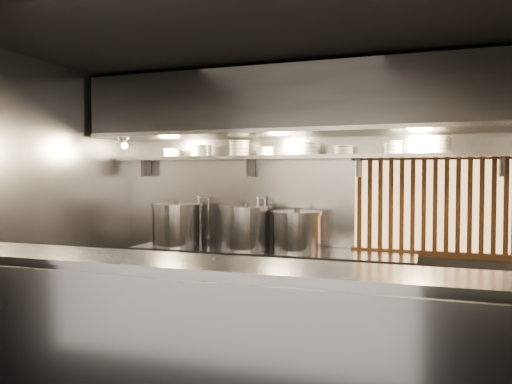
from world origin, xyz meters
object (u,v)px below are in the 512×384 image
Objects in this scene: heat_lamp at (123,141)px; pendant_bulb at (289,149)px; stock_pot_right at (297,231)px; stock_pot_mid at (245,227)px; stock_pot_left at (177,224)px.

heat_lamp is 1.87× the size of pendant_bulb.
stock_pot_right is at bearing -26.66° from pendant_bulb.
stock_pot_mid is (1.33, 0.28, -0.94)m from heat_lamp.
stock_pot_mid is (-0.47, -0.07, -0.83)m from pendant_bulb.
pendant_bulb is 0.96m from stock_pot_mid.
heat_lamp is 0.59× the size of stock_pot_left.
heat_lamp is at bearing -169.00° from pendant_bulb.
stock_pot_left is 0.81m from stock_pot_mid.
heat_lamp reaches higher than pendant_bulb.
stock_pot_right is at bearing 9.00° from heat_lamp.
pendant_bulb is 0.32× the size of stock_pot_left.
pendant_bulb reaches higher than stock_pot_mid.
stock_pot_mid is at bearing 1.66° from stock_pot_left.
heat_lamp is 0.52× the size of stock_pot_right.
heat_lamp is at bearing -153.58° from stock_pot_left.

